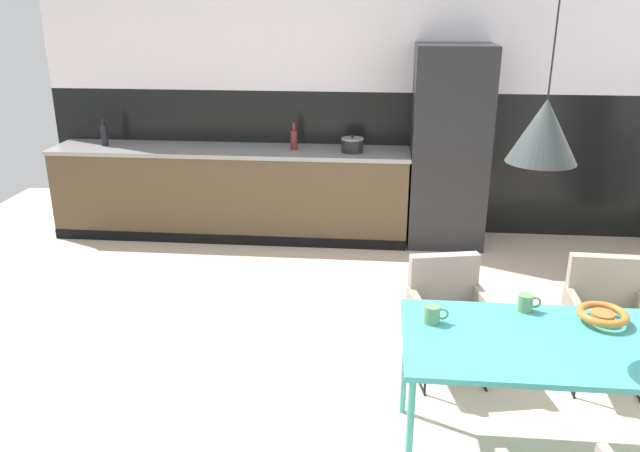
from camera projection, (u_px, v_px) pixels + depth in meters
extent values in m
plane|color=beige|center=(344.00, 413.00, 3.84)|extent=(8.79, 8.79, 0.00)
cube|color=black|center=(364.00, 161.00, 6.70)|extent=(6.60, 0.12, 1.46)
cube|color=white|center=(368.00, 16.00, 6.21)|extent=(6.60, 0.12, 1.46)
cube|color=#4D3E29|center=(232.00, 194.00, 6.59)|extent=(3.59, 0.60, 0.88)
cube|color=gray|center=(229.00, 150.00, 6.43)|extent=(3.62, 0.63, 0.04)
cube|color=black|center=(227.00, 240.00, 6.43)|extent=(3.59, 0.01, 0.10)
cube|color=#232326|center=(449.00, 148.00, 6.21)|extent=(0.73, 0.60, 1.95)
cube|color=teal|center=(597.00, 345.00, 3.19)|extent=(1.94, 0.80, 0.03)
cylinder|color=teal|center=(405.00, 361.00, 3.73)|extent=(0.04, 0.04, 0.71)
cylinder|color=teal|center=(409.00, 442.00, 3.06)|extent=(0.04, 0.04, 0.71)
cube|color=gray|center=(608.00, 325.00, 4.00)|extent=(0.49, 0.48, 0.06)
cube|color=gray|center=(604.00, 282.00, 4.12)|extent=(0.46, 0.09, 0.36)
cube|color=gray|center=(574.00, 309.00, 3.99)|extent=(0.06, 0.42, 0.14)
cylinder|color=black|center=(578.00, 370.00, 3.92)|extent=(0.02, 0.02, 0.39)
cylinder|color=black|center=(626.00, 343.00, 4.23)|extent=(0.02, 0.02, 0.39)
cylinder|color=black|center=(564.00, 339.00, 4.28)|extent=(0.02, 0.02, 0.39)
cylinder|color=black|center=(631.00, 384.00, 4.12)|extent=(0.03, 0.41, 0.02)
cylinder|color=black|center=(567.00, 379.00, 4.16)|extent=(0.03, 0.41, 0.02)
cube|color=gray|center=(450.00, 322.00, 4.08)|extent=(0.57, 0.55, 0.06)
cube|color=gray|center=(443.00, 280.00, 4.20)|extent=(0.46, 0.17, 0.36)
cube|color=gray|center=(485.00, 306.00, 4.07)|extent=(0.14, 0.42, 0.14)
cube|color=gray|center=(418.00, 310.00, 4.02)|extent=(0.14, 0.42, 0.14)
cylinder|color=black|center=(488.00, 365.00, 4.00)|extent=(0.02, 0.02, 0.37)
cylinder|color=black|center=(426.00, 369.00, 3.95)|extent=(0.02, 0.02, 0.37)
cylinder|color=black|center=(468.00, 335.00, 4.35)|extent=(0.02, 0.02, 0.37)
cylinder|color=black|center=(411.00, 339.00, 4.31)|extent=(0.02, 0.02, 0.37)
cylinder|color=black|center=(475.00, 373.00, 4.24)|extent=(0.10, 0.41, 0.02)
cylinder|color=black|center=(417.00, 377.00, 4.19)|extent=(0.10, 0.41, 0.02)
cylinder|color=#B2662D|center=(602.00, 318.00, 3.37)|extent=(0.12, 0.12, 0.06)
torus|color=#B96C28|center=(603.00, 314.00, 3.36)|extent=(0.26, 0.26, 0.04)
cylinder|color=#5B8456|center=(432.00, 314.00, 3.36)|extent=(0.08, 0.08, 0.10)
torus|color=#5B8456|center=(442.00, 314.00, 3.35)|extent=(0.07, 0.01, 0.07)
cylinder|color=#5B8456|center=(525.00, 303.00, 3.49)|extent=(0.08, 0.08, 0.10)
torus|color=#5B8456|center=(535.00, 302.00, 3.48)|extent=(0.07, 0.01, 0.07)
cylinder|color=black|center=(352.00, 146.00, 6.26)|extent=(0.22, 0.22, 0.13)
cylinder|color=gray|center=(352.00, 139.00, 6.23)|extent=(0.22, 0.22, 0.01)
sphere|color=black|center=(352.00, 137.00, 6.23)|extent=(0.02, 0.02, 0.02)
cylinder|color=black|center=(104.00, 135.00, 6.51)|extent=(0.07, 0.07, 0.22)
cylinder|color=black|center=(103.00, 122.00, 6.46)|extent=(0.02, 0.02, 0.07)
cylinder|color=maroon|center=(294.00, 140.00, 6.35)|extent=(0.07, 0.07, 0.19)
cylinder|color=maroon|center=(294.00, 127.00, 6.31)|extent=(0.03, 0.03, 0.08)
cone|color=#2C3433|center=(544.00, 131.00, 2.85)|extent=(0.32, 0.32, 0.29)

